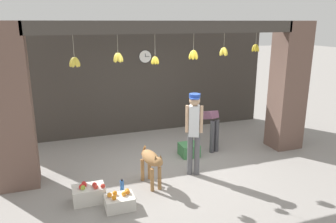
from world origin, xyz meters
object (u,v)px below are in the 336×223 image
at_px(dog, 151,161).
at_px(water_bottle, 122,187).
at_px(worker_stooping, 209,123).
at_px(fruit_crate_apples, 89,194).
at_px(wall_clock, 145,57).
at_px(produce_box_green, 189,150).
at_px(shopkeeper, 194,128).
at_px(fruit_crate_oranges, 120,202).

distance_m(dog, water_bottle, 0.71).
relative_size(worker_stooping, fruit_crate_apples, 1.87).
relative_size(water_bottle, wall_clock, 0.81).
bearing_deg(water_bottle, produce_box_green, 33.38).
relative_size(shopkeeper, fruit_crate_apples, 3.09).
bearing_deg(fruit_crate_apples, water_bottle, 7.79).
relative_size(shopkeeper, wall_clock, 4.87).
bearing_deg(water_bottle, wall_clock, 66.98).
bearing_deg(fruit_crate_oranges, wall_clock, 67.78).
xyz_separation_m(worker_stooping, water_bottle, (-2.42, -1.42, -0.54)).
bearing_deg(shopkeeper, wall_clock, -60.96).
bearing_deg(worker_stooping, water_bottle, -164.89).
xyz_separation_m(dog, fruit_crate_apples, (-1.18, -0.19, -0.36)).
distance_m(worker_stooping, water_bottle, 2.86).
distance_m(fruit_crate_apples, wall_clock, 4.31).
distance_m(fruit_crate_oranges, produce_box_green, 2.57).
distance_m(worker_stooping, fruit_crate_oranges, 3.22).
relative_size(dog, wall_clock, 2.59).
relative_size(fruit_crate_oranges, wall_clock, 1.39).
distance_m(shopkeeper, worker_stooping, 1.48).
xyz_separation_m(worker_stooping, wall_clock, (-1.05, 1.80, 1.43)).
bearing_deg(wall_clock, fruit_crate_apples, -120.73).
bearing_deg(shopkeeper, fruit_crate_apples, 35.93).
height_order(shopkeeper, water_bottle, shopkeeper).
bearing_deg(fruit_crate_oranges, fruit_crate_apples, 140.01).
distance_m(water_bottle, wall_clock, 4.01).
bearing_deg(fruit_crate_oranges, shopkeeper, 24.47).
distance_m(worker_stooping, wall_clock, 2.53).
relative_size(shopkeeper, produce_box_green, 4.02).
bearing_deg(fruit_crate_apples, worker_stooping, 26.52).
relative_size(shopkeeper, water_bottle, 5.99).
height_order(shopkeeper, fruit_crate_oranges, shopkeeper).
bearing_deg(worker_stooping, dog, -159.72).
distance_m(dog, shopkeeper, 1.07).
relative_size(shopkeeper, worker_stooping, 1.65).
bearing_deg(wall_clock, shopkeeper, -86.89).
bearing_deg(produce_box_green, wall_clock, 102.53).
height_order(fruit_crate_apples, water_bottle, fruit_crate_apples).
bearing_deg(fruit_crate_apples, wall_clock, 59.27).
bearing_deg(shopkeeper, fruit_crate_oranges, 50.40).
distance_m(fruit_crate_apples, water_bottle, 0.60).
distance_m(dog, wall_clock, 3.58).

